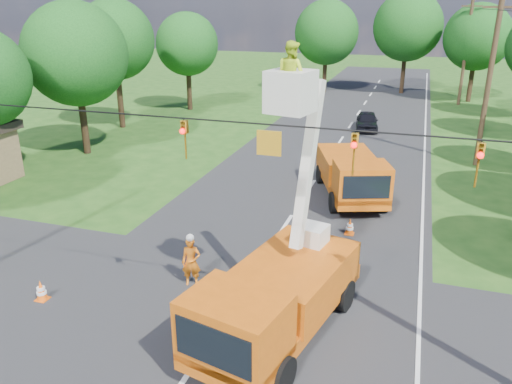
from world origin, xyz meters
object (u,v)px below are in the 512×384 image
(traffic_cone_4, at_px, (41,291))
(tree_far_c, at_px, (478,37))
(tree_left_d, at_px, (75,54))
(tree_far_b, at_px, (408,27))
(traffic_cone_7, at_px, (375,176))
(pole_right_far, at_px, (466,49))
(pole_right_mid, at_px, (489,77))
(second_truck, at_px, (351,174))
(ground_worker, at_px, (191,262))
(traffic_cone_2, at_px, (313,241))
(distant_car, at_px, (367,121))
(tree_far_a, at_px, (327,33))
(bucket_truck, at_px, (278,285))
(traffic_cone_3, at_px, (350,227))
(tree_left_e, at_px, (114,40))
(tree_left_f, at_px, (187,44))

(traffic_cone_4, relative_size, tree_far_c, 0.08)
(tree_left_d, xyz_separation_m, tree_far_b, (18.00, 30.00, 0.68))
(traffic_cone_7, height_order, tree_far_c, tree_far_c)
(traffic_cone_4, xyz_separation_m, pole_right_far, (14.45, 40.00, 4.75))
(pole_right_mid, xyz_separation_m, tree_left_d, (-23.50, -5.00, 1.02))
(second_truck, xyz_separation_m, pole_right_mid, (6.33, 7.86, 3.86))
(tree_far_b, bearing_deg, ground_worker, -96.38)
(traffic_cone_2, height_order, tree_left_d, tree_left_d)
(distant_car, height_order, traffic_cone_4, distant_car)
(second_truck, relative_size, ground_worker, 3.89)
(second_truck, xyz_separation_m, distant_car, (-0.84, 14.79, -0.57))
(pole_right_far, distance_m, tree_far_c, 2.43)
(second_truck, bearing_deg, tree_far_b, 68.77)
(pole_right_mid, distance_m, tree_left_d, 24.05)
(traffic_cone_2, distance_m, tree_far_a, 37.86)
(bucket_truck, relative_size, second_truck, 1.19)
(second_truck, height_order, tree_far_c, tree_far_c)
(distant_car, bearing_deg, second_truck, -93.81)
(pole_right_far, xyz_separation_m, tree_far_b, (-5.50, 5.00, 1.70))
(tree_far_a, xyz_separation_m, tree_far_b, (8.00, 2.00, 0.62))
(traffic_cone_3, xyz_separation_m, traffic_cone_4, (-8.69, -7.99, 0.00))
(pole_right_far, xyz_separation_m, tree_left_d, (-23.50, -25.00, 1.02))
(traffic_cone_4, xyz_separation_m, tree_left_e, (-10.85, 22.00, 6.13))
(tree_far_b, bearing_deg, traffic_cone_3, -90.41)
(traffic_cone_2, bearing_deg, tree_far_c, 77.51)
(tree_left_e, relative_size, tree_left_f, 1.12)
(bucket_truck, bearing_deg, tree_far_b, 100.99)
(ground_worker, distance_m, tree_far_a, 41.11)
(distant_car, relative_size, pole_right_mid, 0.40)
(tree_left_f, bearing_deg, second_truck, -46.46)
(traffic_cone_3, bearing_deg, pole_right_far, 79.79)
(second_truck, height_order, tree_far_b, tree_far_b)
(pole_right_far, bearing_deg, pole_right_mid, -90.00)
(tree_far_b, bearing_deg, second_truck, -91.45)
(traffic_cone_3, distance_m, traffic_cone_7, 6.97)
(traffic_cone_4, height_order, tree_far_c, tree_far_c)
(second_truck, relative_size, traffic_cone_2, 9.59)
(tree_far_a, xyz_separation_m, tree_far_c, (14.50, -1.00, -0.13))
(tree_far_a, relative_size, tree_far_b, 0.92)
(bucket_truck, relative_size, pole_right_mid, 0.81)
(second_truck, height_order, traffic_cone_4, second_truck)
(tree_left_d, relative_size, tree_left_f, 1.10)
(second_truck, relative_size, pole_right_mid, 0.68)
(traffic_cone_2, relative_size, tree_left_e, 0.08)
(traffic_cone_4, distance_m, tree_left_f, 31.72)
(traffic_cone_3, relative_size, tree_far_a, 0.07)
(bucket_truck, distance_m, tree_left_f, 33.99)
(bucket_truck, relative_size, pole_right_far, 0.81)
(tree_left_f, height_order, tree_far_b, tree_far_b)
(bucket_truck, height_order, ground_worker, bucket_truck)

